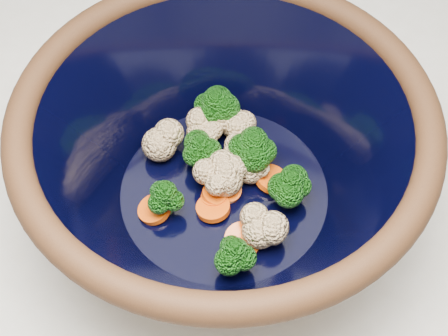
{
  "coord_description": "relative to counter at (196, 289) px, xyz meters",
  "views": [
    {
      "loc": [
        0.11,
        -0.43,
        1.42
      ],
      "look_at": [
        0.06,
        -0.11,
        0.97
      ],
      "focal_mm": 50.0,
      "sensor_mm": 36.0,
      "label": 1
    }
  ],
  "objects": [
    {
      "name": "counter",
      "position": [
        0.0,
        0.0,
        0.0
      ],
      "size": [
        1.2,
        1.2,
        0.9
      ],
      "primitive_type": "cube",
      "color": "silver",
      "rests_on": "ground"
    },
    {
      "name": "mixing_bowl",
      "position": [
        0.06,
        -0.11,
        0.54
      ],
      "size": [
        0.39,
        0.39,
        0.15
      ],
      "rotation": [
        0.0,
        0.0,
        0.18
      ],
      "color": "black",
      "rests_on": "counter"
    },
    {
      "name": "vegetable_pile",
      "position": [
        0.06,
        -0.1,
        0.51
      ],
      "size": [
        0.16,
        0.19,
        0.05
      ],
      "color": "#608442",
      "rests_on": "mixing_bowl"
    }
  ]
}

